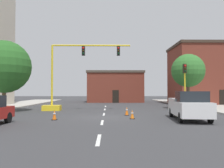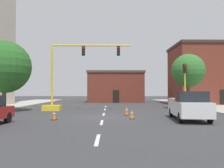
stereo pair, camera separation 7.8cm
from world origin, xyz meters
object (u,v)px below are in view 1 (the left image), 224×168
traffic_light_pole_right (185,76)px  tree_right_mid (188,71)px  traffic_cone_roadside_b (127,111)px  traffic_cone_roadside_c (132,114)px  traffic_signal_gantry (63,89)px  pickup_truck_white (189,106)px  traffic_cone_roadside_a (54,115)px  tree_left_near (4,67)px

traffic_light_pole_right → tree_right_mid: (1.10, 2.30, 0.76)m
traffic_cone_roadside_b → traffic_cone_roadside_c: size_ratio=1.08×
traffic_signal_gantry → tree_right_mid: bearing=8.1°
traffic_light_pole_right → traffic_cone_roadside_b: 8.48m
traffic_light_pole_right → pickup_truck_white: (-2.23, -7.84, -2.55)m
traffic_signal_gantry → traffic_light_pole_right: bearing=-1.7°
tree_right_mid → traffic_cone_roadside_c: size_ratio=9.16×
traffic_cone_roadside_c → traffic_signal_gantry: bearing=130.3°
traffic_signal_gantry → traffic_light_pole_right: traffic_signal_gantry is taller
traffic_light_pole_right → traffic_cone_roadside_a: bearing=-146.1°
tree_left_near → tree_right_mid: 19.39m
tree_left_near → traffic_cone_roadside_b: 12.91m
tree_right_mid → traffic_cone_roadside_b: size_ratio=8.49×
traffic_cone_roadside_a → traffic_cone_roadside_c: traffic_cone_roadside_a is taller
tree_right_mid → traffic_cone_roadside_b: 10.93m
traffic_light_pole_right → traffic_cone_roadside_a: (-11.58, -7.77, -3.19)m
tree_right_mid → traffic_cone_roadside_a: (-12.68, -10.07, -3.95)m
tree_left_near → pickup_truck_white: 17.54m
tree_left_near → traffic_cone_roadside_a: bearing=-46.7°
traffic_signal_gantry → traffic_cone_roadside_a: (0.95, -8.14, -1.90)m
tree_right_mid → pickup_truck_white: (-3.34, -10.14, -3.32)m
traffic_signal_gantry → traffic_cone_roadside_c: (6.41, -7.55, -1.91)m
traffic_cone_roadside_b → traffic_light_pole_right: bearing=36.6°
traffic_light_pole_right → traffic_cone_roadside_b: traffic_light_pole_right is taller
traffic_signal_gantry → traffic_cone_roadside_c: size_ratio=13.32×
pickup_truck_white → tree_left_near: bearing=156.4°
traffic_light_pole_right → tree_left_near: size_ratio=0.69×
traffic_light_pole_right → pickup_truck_white: 8.55m
pickup_truck_white → traffic_cone_roadside_c: (-3.88, 0.66, -0.64)m
pickup_truck_white → traffic_cone_roadside_c: bearing=170.4°
tree_left_near → traffic_cone_roadside_c: 14.02m
pickup_truck_white → traffic_cone_roadside_a: pickup_truck_white is taller
tree_left_near → tree_right_mid: (19.11, 3.26, -0.08)m
tree_right_mid → pickup_truck_white: 11.18m
traffic_cone_roadside_a → tree_right_mid: bearing=38.5°
traffic_cone_roadside_c → traffic_light_pole_right: bearing=49.6°
tree_left_near → traffic_cone_roadside_a: tree_left_near is taller
traffic_signal_gantry → pickup_truck_white: size_ratio=1.61×
tree_right_mid → traffic_cone_roadside_c: bearing=-127.3°
tree_right_mid → traffic_light_pole_right: bearing=-115.6°
traffic_signal_gantry → tree_right_mid: traffic_signal_gantry is taller
traffic_cone_roadside_c → traffic_cone_roadside_b: bearing=94.6°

